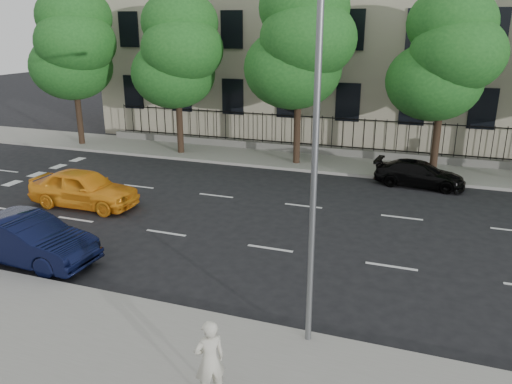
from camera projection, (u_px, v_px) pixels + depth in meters
ground at (244, 282)px, 14.67m from camera, size 120.00×120.00×0.00m
near_sidewalk at (180, 362)px, 11.07m from camera, size 60.00×4.00×0.15m
far_sidewalk at (336, 163)px, 27.17m from camera, size 60.00×4.00×0.15m
lane_markings at (289, 225)px, 18.92m from camera, size 49.60×4.62×0.01m
iron_fence at (342, 147)px, 28.51m from camera, size 30.00×0.50×2.20m
street_light at (322, 125)px, 10.68m from camera, size 0.25×3.32×8.05m
tree_a at (74, 45)px, 29.78m from camera, size 5.71×5.31×9.39m
tree_b at (178, 52)px, 27.64m from camera, size 5.53×5.12×8.97m
tree_c at (301, 42)px, 25.23m from camera, size 5.89×5.50×9.80m
tree_d at (446, 57)px, 23.18m from camera, size 5.34×4.94×8.84m
yellow_taxi at (84, 188)px, 20.68m from camera, size 4.63×1.89×1.57m
navy_sedan at (26, 239)px, 15.73m from camera, size 4.73×1.78×1.54m
black_sedan at (419, 174)px, 23.36m from camera, size 4.26×2.06×1.20m
woman_near at (210, 360)px, 9.64m from camera, size 0.74×0.74×1.73m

